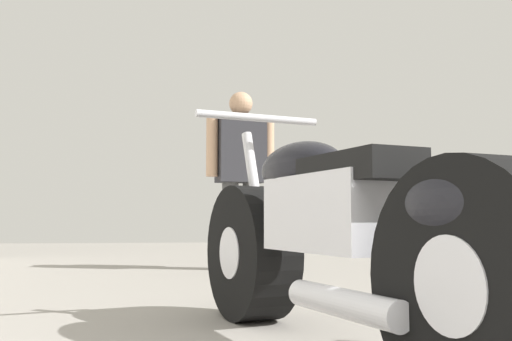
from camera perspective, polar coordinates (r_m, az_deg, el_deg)
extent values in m
plane|color=gray|center=(3.52, -0.05, -12.55)|extent=(16.31, 16.31, 0.00)
cylinder|color=black|center=(2.69, -0.46, -8.21)|extent=(0.40, 0.66, 0.63)
cylinder|color=silver|center=(2.69, -0.46, -8.21)|extent=(0.29, 0.30, 0.24)
cylinder|color=black|center=(1.50, 21.94, -10.47)|extent=(0.40, 0.66, 0.63)
cylinder|color=silver|center=(1.50, 21.94, -10.47)|extent=(0.29, 0.30, 0.24)
cube|color=silver|center=(2.05, 7.45, -4.28)|extent=(0.41, 0.67, 0.27)
ellipsoid|color=black|center=(2.25, 4.55, 0.13)|extent=(0.39, 0.56, 0.21)
cube|color=black|center=(1.91, 10.13, 0.20)|extent=(0.35, 0.51, 0.10)
ellipsoid|color=black|center=(1.53, 20.40, -3.08)|extent=(0.37, 0.49, 0.23)
cylinder|color=silver|center=(2.65, -0.12, -1.92)|extent=(0.12, 0.25, 0.57)
cylinder|color=silver|center=(2.65, 0.22, 5.30)|extent=(0.59, 0.22, 0.04)
cylinder|color=silver|center=(1.75, 8.73, -13.02)|extent=(0.24, 0.54, 0.09)
cylinder|color=#4C4C4C|center=(5.40, -0.52, -5.56)|extent=(0.19, 0.19, 0.81)
cylinder|color=#4C4C4C|center=(5.34, -2.60, -5.56)|extent=(0.19, 0.19, 0.81)
cube|color=#2D2D33|center=(5.41, -1.54, 2.08)|extent=(0.49, 0.33, 0.62)
cylinder|color=tan|center=(5.50, 1.26, 2.23)|extent=(0.13, 0.13, 0.57)
cylinder|color=tan|center=(5.34, -4.42, 2.47)|extent=(0.13, 0.13, 0.57)
sphere|color=tan|center=(5.48, -1.53, 6.72)|extent=(0.23, 0.23, 0.23)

